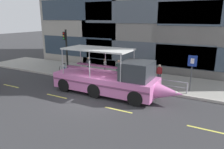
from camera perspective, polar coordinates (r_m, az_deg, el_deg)
ground_plane at (r=14.40m, az=-5.39°, el=-6.44°), size 120.00×120.00×0.00m
sidewalk at (r=19.03m, az=3.91°, el=-0.72°), size 32.00×4.80×0.18m
curb_edge at (r=16.89m, az=0.42°, el=-2.76°), size 32.00×0.18×0.18m
lane_centreline at (r=13.75m, az=-7.35°, el=-7.55°), size 25.80×0.12×0.01m
curb_guardrail at (r=17.03m, az=0.67°, el=-0.35°), size 11.42×0.09×0.82m
traffic_light_pole at (r=19.79m, az=-12.36°, el=7.18°), size 0.24×0.46×4.09m
parking_sign at (r=15.69m, az=20.86°, el=1.85°), size 0.60×0.12×2.59m
leaned_bicycle at (r=20.27m, az=-12.32°, el=1.31°), size 1.74×0.46×0.96m
duck_tour_boat at (r=14.71m, az=-0.02°, el=-1.46°), size 9.34×2.53×3.22m
pedestrian_near_bow at (r=17.17m, az=12.73°, el=0.71°), size 0.41×0.27×1.54m
pedestrian_mid_left at (r=17.48m, az=1.87°, el=1.75°), size 0.35×0.41×1.75m
pedestrian_mid_right at (r=18.40m, az=-1.88°, el=2.32°), size 0.27×0.47×1.69m
pedestrian_near_stern at (r=19.65m, az=-6.34°, el=2.91°), size 0.45×0.24×1.61m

